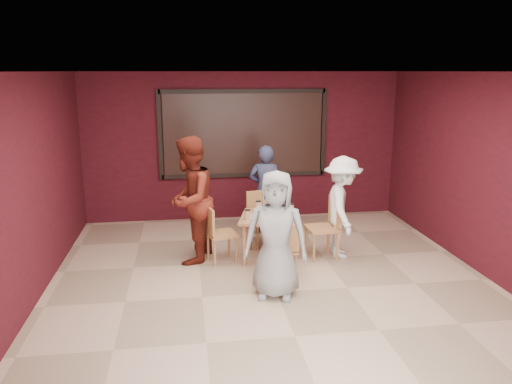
{
  "coord_description": "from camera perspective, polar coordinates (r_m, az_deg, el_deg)",
  "views": [
    {
      "loc": [
        -1.12,
        -5.9,
        2.81
      ],
      "look_at": [
        -0.09,
        1.21,
        1.06
      ],
      "focal_mm": 35.0,
      "sensor_mm": 36.0,
      "label": 1
    }
  ],
  "objects": [
    {
      "name": "floor",
      "position": [
        6.63,
        2.31,
        -11.38
      ],
      "size": [
        7.0,
        7.0,
        0.0
      ],
      "primitive_type": "plane",
      "color": "#C8A78B",
      "rests_on": "ground"
    },
    {
      "name": "diner_left",
      "position": [
        7.45,
        -7.59,
        -0.92
      ],
      "size": [
        0.99,
        1.11,
        1.89
      ],
      "primitive_type": "imported",
      "rotation": [
        0.0,
        0.0,
        -1.92
      ],
      "color": "#611C12",
      "rests_on": "floor"
    },
    {
      "name": "chair_right",
      "position": [
        7.71,
        8.11,
        -3.63
      ],
      "size": [
        0.5,
        0.5,
        0.94
      ],
      "color": "#C17F4B",
      "rests_on": "floor"
    },
    {
      "name": "diner_right",
      "position": [
        7.74,
        9.82,
        -1.7
      ],
      "size": [
        0.74,
        1.09,
        1.56
      ],
      "primitive_type": "imported",
      "rotation": [
        0.0,
        0.0,
        1.4
      ],
      "color": "white",
      "rests_on": "floor"
    },
    {
      "name": "chair_back",
      "position": [
        8.22,
        0.61,
        -2.62
      ],
      "size": [
        0.52,
        0.52,
        0.89
      ],
      "color": "#C17F4B",
      "rests_on": "floor"
    },
    {
      "name": "dining_table",
      "position": [
        7.54,
        1.58,
        -3.33
      ],
      "size": [
        1.04,
        1.04,
        0.83
      ],
      "color": "#B27D49",
      "rests_on": "floor"
    },
    {
      "name": "diner_back",
      "position": [
        8.68,
        1.06,
        0.23
      ],
      "size": [
        0.65,
        0.51,
        1.58
      ],
      "primitive_type": "imported",
      "rotation": [
        0.0,
        0.0,
        2.88
      ],
      "color": "#303556",
      "rests_on": "floor"
    },
    {
      "name": "diner_front",
      "position": [
        6.25,
        2.28,
        -4.92
      ],
      "size": [
        0.9,
        0.71,
        1.63
      ],
      "primitive_type": "imported",
      "rotation": [
        0.0,
        0.0,
        -0.26
      ],
      "color": "gray",
      "rests_on": "floor"
    },
    {
      "name": "chair_left",
      "position": [
        7.47,
        -4.47,
        -4.45
      ],
      "size": [
        0.5,
        0.5,
        0.86
      ],
      "color": "#C17F4B",
      "rests_on": "floor"
    },
    {
      "name": "chair_front",
      "position": [
        6.88,
        3.12,
        -6.38
      ],
      "size": [
        0.41,
        0.41,
        0.8
      ],
      "color": "#C17F4B",
      "rests_on": "floor"
    },
    {
      "name": "window_blinds",
      "position": [
        9.49,
        -1.42,
        6.67
      ],
      "size": [
        3.0,
        0.02,
        1.5
      ],
      "primitive_type": "cube",
      "color": "black"
    }
  ]
}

